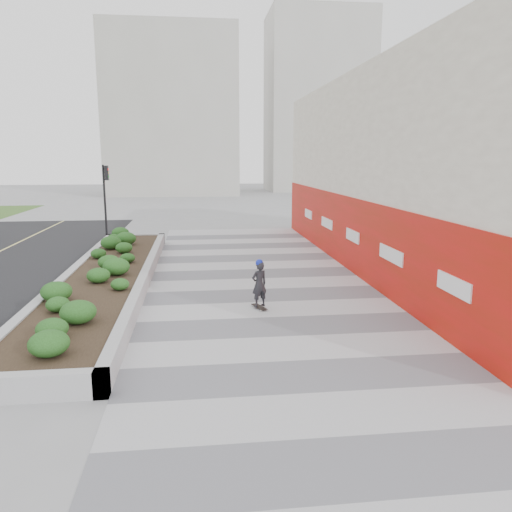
# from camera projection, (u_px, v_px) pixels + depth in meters

# --- Properties ---
(ground) EXTENTS (160.00, 160.00, 0.00)m
(ground) POSITION_uv_depth(u_px,v_px,m) (294.00, 351.00, 11.97)
(ground) COLOR gray
(ground) RESTS_ON ground
(walkway) EXTENTS (8.00, 36.00, 0.01)m
(walkway) POSITION_uv_depth(u_px,v_px,m) (274.00, 313.00, 14.89)
(walkway) COLOR #A8A8AD
(walkway) RESTS_ON ground
(building) EXTENTS (6.04, 24.08, 8.00)m
(building) POSITION_uv_depth(u_px,v_px,m) (418.00, 172.00, 20.77)
(building) COLOR beige
(building) RESTS_ON ground
(planter) EXTENTS (3.00, 18.00, 0.90)m
(planter) POSITION_uv_depth(u_px,v_px,m) (108.00, 274.00, 18.07)
(planter) COLOR #9E9EA0
(planter) RESTS_ON ground
(traffic_signal_near) EXTENTS (0.33, 0.28, 4.20)m
(traffic_signal_near) POSITION_uv_depth(u_px,v_px,m) (106.00, 191.00, 27.65)
(traffic_signal_near) COLOR black
(traffic_signal_near) RESTS_ON ground
(distant_bldg_north_l) EXTENTS (16.00, 12.00, 20.00)m
(distant_bldg_north_l) POSITION_uv_depth(u_px,v_px,m) (172.00, 114.00, 63.04)
(distant_bldg_north_l) COLOR #ADAAA3
(distant_bldg_north_l) RESTS_ON ground
(distant_bldg_north_r) EXTENTS (14.00, 10.00, 24.00)m
(distant_bldg_north_r) POSITION_uv_depth(u_px,v_px,m) (318.00, 104.00, 69.86)
(distant_bldg_north_r) COLOR #ADAAA3
(distant_bldg_north_r) RESTS_ON ground
(manhole_cover) EXTENTS (0.44, 0.44, 0.01)m
(manhole_cover) POSITION_uv_depth(u_px,v_px,m) (291.00, 312.00, 14.95)
(manhole_cover) COLOR #595654
(manhole_cover) RESTS_ON ground
(skateboarder) EXTENTS (0.61, 0.74, 1.56)m
(skateboarder) POSITION_uv_depth(u_px,v_px,m) (259.00, 284.00, 15.19)
(skateboarder) COLOR beige
(skateboarder) RESTS_ON ground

